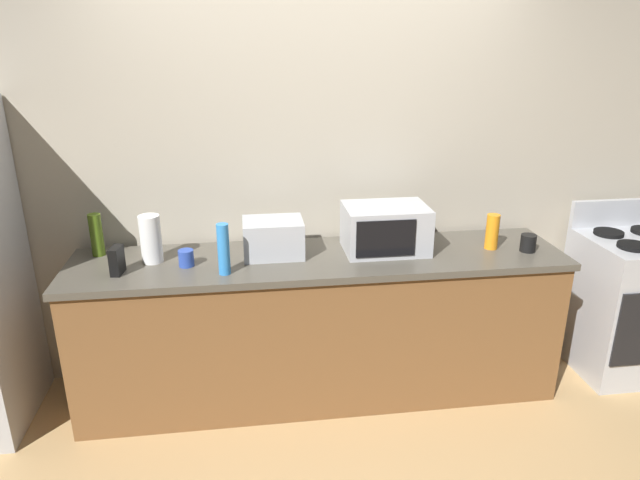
{
  "coord_description": "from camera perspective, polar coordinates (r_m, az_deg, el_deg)",
  "views": [
    {
      "loc": [
        -0.41,
        -2.61,
        2.11
      ],
      "look_at": [
        0.0,
        0.4,
        1.0
      ],
      "focal_mm": 31.97,
      "sensor_mm": 36.0,
      "label": 1
    }
  ],
  "objects": [
    {
      "name": "bottle_olive_oil",
      "position": [
        3.49,
        -21.47,
        0.48
      ],
      "size": [
        0.07,
        0.07,
        0.25
      ],
      "primitive_type": "cylinder",
      "color": "#4C6B19",
      "rests_on": "counter_run"
    },
    {
      "name": "toaster_oven",
      "position": [
        3.26,
        -4.71,
        0.22
      ],
      "size": [
        0.34,
        0.26,
        0.21
      ],
      "primitive_type": "cube",
      "color": "#B7BABF",
      "rests_on": "counter_run"
    },
    {
      "name": "cordless_phone",
      "position": [
        3.2,
        -19.67,
        -1.95
      ],
      "size": [
        0.07,
        0.12,
        0.15
      ],
      "primitive_type": "cube",
      "rotation": [
        0.0,
        0.0,
        -0.16
      ],
      "color": "black",
      "rests_on": "counter_run"
    },
    {
      "name": "stove_range",
      "position": [
        4.19,
        28.34,
        -5.65
      ],
      "size": [
        0.6,
        0.61,
        1.08
      ],
      "color": "#B7BABF",
      "rests_on": "ground_plane"
    },
    {
      "name": "ground_plane",
      "position": [
        3.38,
        0.98,
        -18.55
      ],
      "size": [
        8.0,
        8.0,
        0.0
      ],
      "primitive_type": "plane",
      "color": "tan"
    },
    {
      "name": "counter_run",
      "position": [
        3.46,
        -0.0,
        -8.57
      ],
      "size": [
        2.84,
        0.64,
        0.9
      ],
      "color": "brown",
      "rests_on": "ground_plane"
    },
    {
      "name": "bottle_spray_cleaner",
      "position": [
        3.03,
        -9.63,
        -0.92
      ],
      "size": [
        0.06,
        0.06,
        0.28
      ],
      "primitive_type": "cylinder",
      "color": "#338CE5",
      "rests_on": "counter_run"
    },
    {
      "name": "paper_towel_roll",
      "position": [
        3.28,
        -16.57,
        0.1
      ],
      "size": [
        0.12,
        0.12,
        0.27
      ],
      "primitive_type": "cylinder",
      "color": "white",
      "rests_on": "counter_run"
    },
    {
      "name": "mug_blue",
      "position": [
        3.21,
        -13.25,
        -1.77
      ],
      "size": [
        0.08,
        0.08,
        0.09
      ],
      "primitive_type": "cylinder",
      "color": "#2D4CB2",
      "rests_on": "counter_run"
    },
    {
      "name": "bottle_dish_soap",
      "position": [
        3.51,
        16.86,
        0.81
      ],
      "size": [
        0.08,
        0.08,
        0.21
      ],
      "primitive_type": "cylinder",
      "color": "orange",
      "rests_on": "counter_run"
    },
    {
      "name": "mug_black",
      "position": [
        3.55,
        20.11,
        -0.29
      ],
      "size": [
        0.09,
        0.09,
        0.1
      ],
      "primitive_type": "cylinder",
      "color": "black",
      "rests_on": "counter_run"
    },
    {
      "name": "microwave",
      "position": [
        3.34,
        6.55,
        1.16
      ],
      "size": [
        0.48,
        0.35,
        0.27
      ],
      "color": "#B7BABF",
      "rests_on": "counter_run"
    },
    {
      "name": "back_wall",
      "position": [
        3.53,
        -0.92,
        7.62
      ],
      "size": [
        6.4,
        0.1,
        2.7
      ],
      "primitive_type": "cube",
      "color": "#B2A893",
      "rests_on": "ground_plane"
    }
  ]
}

